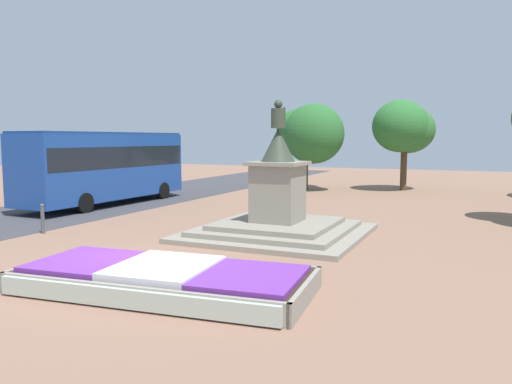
# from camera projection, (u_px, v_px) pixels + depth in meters

# --- Properties ---
(ground_plane) EXTENTS (91.28, 91.28, 0.00)m
(ground_plane) POSITION_uv_depth(u_px,v_px,m) (134.00, 275.00, 12.02)
(ground_plane) COLOR #8C6651
(flower_planter) EXTENTS (6.60, 3.37, 0.57)m
(flower_planter) POSITION_uv_depth(u_px,v_px,m) (162.00, 279.00, 10.72)
(flower_planter) COLOR #38281C
(flower_planter) RESTS_ON ground_plane
(statue_monument) EXTENTS (5.69, 5.69, 4.55)m
(statue_monument) POSITION_uv_depth(u_px,v_px,m) (278.00, 211.00, 16.86)
(statue_monument) COLOR gray
(statue_monument) RESTS_ON ground_plane
(city_bus) EXTENTS (2.68, 9.68, 3.58)m
(city_bus) POSITION_uv_depth(u_px,v_px,m) (106.00, 163.00, 24.65)
(city_bus) COLOR #1E4799
(city_bus) RESTS_ON ground_plane
(kerb_bollard_north) EXTENTS (0.14, 0.14, 1.04)m
(kerb_bollard_north) POSITION_uv_depth(u_px,v_px,m) (43.00, 218.00, 17.18)
(kerb_bollard_north) COLOR #4C5156
(kerb_bollard_north) RESTS_ON ground_plane
(park_tree_behind_statue) EXTENTS (4.65, 4.75, 5.44)m
(park_tree_behind_statue) POSITION_uv_depth(u_px,v_px,m) (310.00, 132.00, 31.72)
(park_tree_behind_statue) COLOR brown
(park_tree_behind_statue) RESTS_ON ground_plane
(park_tree_street_side) EXTENTS (3.80, 4.43, 5.69)m
(park_tree_street_side) POSITION_uv_depth(u_px,v_px,m) (403.00, 127.00, 31.46)
(park_tree_street_side) COLOR #4C3823
(park_tree_street_side) RESTS_ON ground_plane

